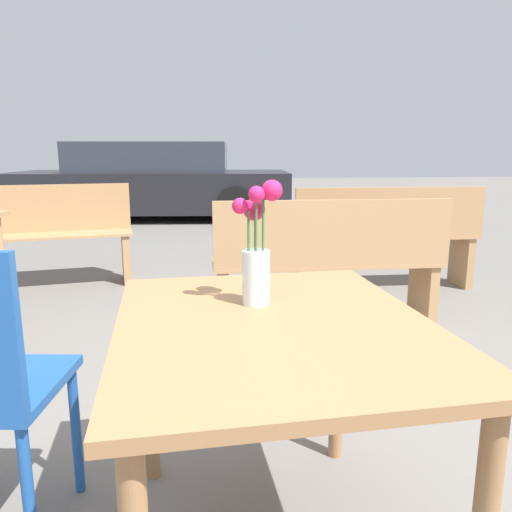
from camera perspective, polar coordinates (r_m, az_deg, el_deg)
The scene contains 6 objects.
table_front at distance 1.32m, azimuth 2.00°, elevation -11.20°, with size 0.86×1.03×0.70m.
flower_vase at distance 1.38m, azimuth 0.07°, elevation 0.01°, with size 0.14×0.12×0.35m.
bench_near at distance 4.59m, azimuth -26.17°, elevation 2.52°, with size 1.96×0.71×0.85m.
bench_middle at distance 4.19m, azimuth 14.59°, elevation 2.32°, with size 1.53×0.37×0.85m.
bench_far at distance 3.10m, azimuth 8.34°, elevation -0.82°, with size 1.43×0.37×0.85m.
parked_car at distance 8.75m, azimuth -11.78°, elevation 8.25°, with size 4.70×2.12×1.27m.
Camera 1 is at (-0.18, -1.20, 1.13)m, focal length 35.00 mm.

